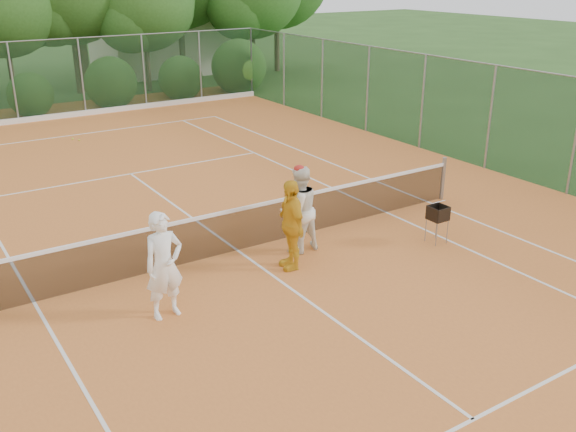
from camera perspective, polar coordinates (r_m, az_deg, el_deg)
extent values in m
plane|color=#274C1B|center=(13.50, -4.45, -3.20)|extent=(120.00, 120.00, 0.00)
cube|color=orange|center=(13.49, -4.45, -3.16)|extent=(18.00, 36.00, 0.02)
cube|color=beige|center=(38.07, -10.28, 14.80)|extent=(8.00, 5.00, 3.00)
cylinder|color=gray|center=(16.74, 13.61, 3.26)|extent=(0.10, 0.10, 1.10)
cube|color=black|center=(13.31, -4.51, -1.31)|extent=(11.87, 0.03, 0.86)
cube|color=white|center=(13.14, -4.57, 0.56)|extent=(11.87, 0.04, 0.07)
imported|color=white|center=(10.85, -10.96, -4.35)|extent=(0.71, 0.50, 1.87)
imported|color=white|center=(13.12, 0.97, 0.57)|extent=(0.95, 0.76, 1.84)
ellipsoid|color=#AF1D17|center=(12.84, 1.00, 4.24)|extent=(0.22, 0.22, 0.14)
imported|color=gold|center=(12.40, 0.27, -0.76)|extent=(0.65, 1.13, 1.81)
cylinder|color=gray|center=(13.94, 13.06, -1.64)|extent=(0.02, 0.02, 0.52)
cylinder|color=gray|center=(14.36, 13.05, -0.95)|extent=(0.02, 0.02, 0.52)
cube|color=black|center=(14.00, 13.19, 0.27)|extent=(0.36, 0.36, 0.30)
sphere|color=gold|center=(23.18, -18.06, 6.44)|extent=(0.07, 0.07, 0.07)
sphere|color=#C7E535|center=(23.43, -18.60, 6.53)|extent=(0.07, 0.07, 0.07)
cube|color=white|center=(24.10, -18.31, 6.88)|extent=(11.03, 0.06, 0.01)
cube|color=white|center=(16.60, 12.37, 1.22)|extent=(0.06, 23.77, 0.01)
cube|color=white|center=(12.30, -21.61, -7.21)|extent=(0.06, 23.77, 0.01)
cube|color=white|center=(15.70, 8.80, 0.30)|extent=(0.06, 23.77, 0.01)
cube|color=white|center=(19.02, -13.81, 3.67)|extent=(8.23, 0.06, 0.01)
cube|color=white|center=(9.17, 16.15, -16.98)|extent=(8.23, 0.06, 0.01)
cube|color=white|center=(13.49, -4.45, -3.11)|extent=(0.06, 12.80, 0.01)
cube|color=#19381E|center=(26.79, -20.53, 11.25)|extent=(18.00, 0.02, 3.00)
cylinder|color=gray|center=(30.05, -3.27, 13.48)|extent=(0.07, 0.07, 3.00)
cube|color=#19381E|center=(17.96, 24.21, 6.35)|extent=(0.02, 33.00, 3.00)
cylinder|color=gray|center=(30.05, -3.27, 13.48)|extent=(0.07, 0.07, 3.00)
cylinder|color=brown|center=(31.04, -23.50, 12.49)|extent=(0.24, 0.24, 3.50)
cylinder|color=brown|center=(32.13, -18.39, 13.93)|extent=(0.28, 0.28, 4.10)
cylinder|color=brown|center=(31.96, -12.42, 13.83)|extent=(0.23, 0.23, 3.40)
cylinder|color=brown|center=(35.51, -9.47, 15.74)|extent=(0.32, 0.32, 4.65)
cylinder|color=brown|center=(34.86, -3.16, 15.19)|extent=(0.26, 0.26, 3.80)
cylinder|color=brown|center=(37.48, -1.00, 15.99)|extent=(0.29, 0.29, 4.25)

